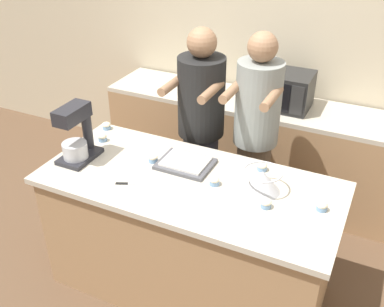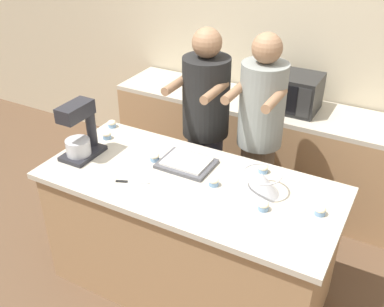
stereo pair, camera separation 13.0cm
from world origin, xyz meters
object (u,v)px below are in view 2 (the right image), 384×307
object	(u,v)px
stand_mixer	(80,133)
cupcake_0	(214,181)
cupcake_2	(107,135)
cupcake_3	(320,210)
cupcake_1	(112,124)
cupcake_6	(263,169)
knife	(130,182)
cupcake_5	(155,157)
person_right	(259,143)
mixing_bowl	(261,182)
cupcake_4	(263,206)
microwave_oven	(288,91)
person_left	(205,132)
baking_tray	(186,163)

from	to	relation	value
stand_mixer	cupcake_0	bearing A→B (deg)	6.37
stand_mixer	cupcake_2	bearing A→B (deg)	90.54
cupcake_3	cupcake_2	bearing A→B (deg)	175.22
cupcake_1	cupcake_6	xyz separation A→B (m)	(1.28, -0.05, 0.00)
stand_mixer	cupcake_1	world-z (taller)	stand_mixer
cupcake_1	cupcake_2	bearing A→B (deg)	-64.05
knife	cupcake_5	size ratio (longest dim) A/B	3.17
cupcake_5	cupcake_6	xyz separation A→B (m)	(0.71, 0.22, 0.00)
cupcake_2	cupcake_5	world-z (taller)	same
cupcake_1	cupcake_5	distance (m)	0.63
person_right	mixing_bowl	world-z (taller)	person_right
stand_mixer	person_right	bearing A→B (deg)	36.70
person_right	cupcake_4	bearing A→B (deg)	-66.84
microwave_oven	cupcake_5	size ratio (longest dim) A/B	8.01
knife	cupcake_2	bearing A→B (deg)	141.28
cupcake_2	cupcake_6	xyz separation A→B (m)	(1.20, 0.12, 0.00)
person_left	stand_mixer	xyz separation A→B (m)	(-0.58, -0.76, 0.20)
cupcake_2	knife	bearing A→B (deg)	-38.72
knife	cupcake_3	xyz separation A→B (m)	(1.16, 0.26, 0.03)
stand_mixer	cupcake_5	distance (m)	0.54
mixing_bowl	cupcake_0	distance (m)	0.30
mixing_bowl	stand_mixer	bearing A→B (deg)	-172.07
stand_mixer	microwave_oven	distance (m)	1.78
cupcake_0	cupcake_4	world-z (taller)	same
knife	cupcake_4	size ratio (longest dim) A/B	3.17
person_right	microwave_oven	distance (m)	0.73
cupcake_0	cupcake_3	xyz separation A→B (m)	(0.67, 0.03, 0.00)
cupcake_1	stand_mixer	bearing A→B (deg)	-79.18
person_right	cupcake_6	bearing A→B (deg)	-64.74
baking_tray	knife	bearing A→B (deg)	-121.86
stand_mixer	cupcake_4	world-z (taller)	stand_mixer
mixing_bowl	cupcake_2	world-z (taller)	mixing_bowl
mixing_bowl	cupcake_3	world-z (taller)	mixing_bowl
cupcake_0	cupcake_4	xyz separation A→B (m)	(0.37, -0.09, 0.00)
mixing_bowl	cupcake_6	world-z (taller)	mixing_bowl
cupcake_2	cupcake_4	distance (m)	1.37
cupcake_3	cupcake_4	world-z (taller)	same
person_left	cupcake_5	size ratio (longest dim) A/B	26.32
cupcake_3	cupcake_1	bearing A→B (deg)	169.91
cupcake_2	cupcake_6	bearing A→B (deg)	5.92
stand_mixer	cupcake_0	distance (m)	0.99
cupcake_1	cupcake_4	size ratio (longest dim) A/B	1.00
stand_mixer	knife	size ratio (longest dim) A/B	1.91
knife	cupcake_0	bearing A→B (deg)	25.08
person_right	cupcake_0	bearing A→B (deg)	-94.36
stand_mixer	cupcake_6	bearing A→B (deg)	18.52
person_left	cupcake_1	bearing A→B (deg)	-154.45
mixing_bowl	baking_tray	distance (m)	0.56
stand_mixer	mixing_bowl	distance (m)	1.28
cupcake_3	cupcake_4	size ratio (longest dim) A/B	1.00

